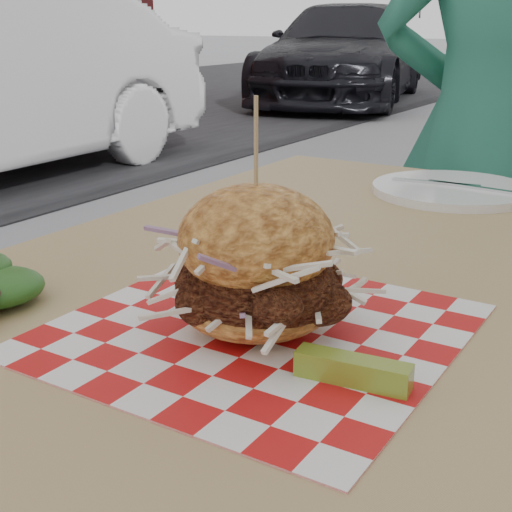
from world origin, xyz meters
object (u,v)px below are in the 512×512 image
at_px(diner, 486,130).
at_px(sandwich, 256,269).
at_px(car_dark, 345,53).
at_px(patio_table, 344,320).

distance_m(diner, sandwich, 1.29).
bearing_deg(car_dark, diner, -76.25).
distance_m(diner, car_dark, 7.89).
relative_size(diner, car_dark, 0.36).
xyz_separation_m(car_dark, patio_table, (3.78, -8.03, 0.05)).
bearing_deg(diner, car_dark, -80.03).
relative_size(car_dark, patio_table, 3.56).
bearing_deg(sandwich, diner, 95.71).
bearing_deg(sandwich, car_dark, 114.68).
bearing_deg(sandwich, patio_table, 93.48).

